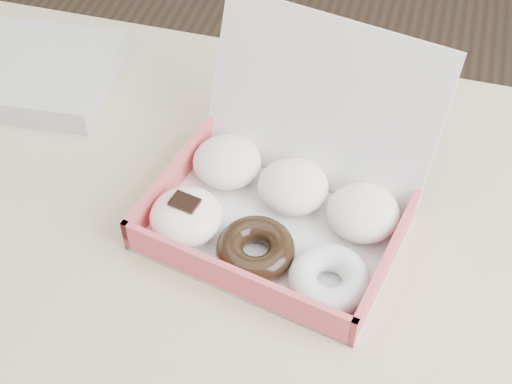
# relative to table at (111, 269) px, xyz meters

# --- Properties ---
(table) EXTENTS (1.20, 0.80, 0.75)m
(table) POSITION_rel_table_xyz_m (0.00, 0.00, 0.00)
(table) COLOR tan
(table) RESTS_ON ground
(donut_box) EXTENTS (0.33, 0.32, 0.20)m
(donut_box) POSITION_rel_table_xyz_m (0.20, 0.07, 0.11)
(donut_box) COLOR silver
(donut_box) RESTS_ON table
(newspapers) EXTENTS (0.25, 0.21, 0.04)m
(newspapers) POSITION_rel_table_xyz_m (-0.21, 0.23, 0.10)
(newspapers) COLOR silver
(newspapers) RESTS_ON table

